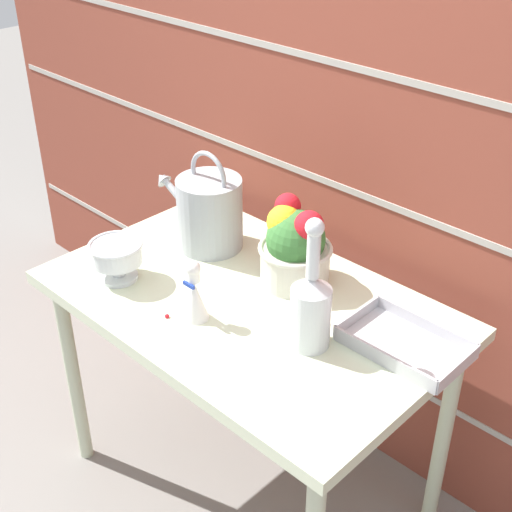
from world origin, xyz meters
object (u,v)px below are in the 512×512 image
at_px(crystal_pedestal_bowl, 117,255).
at_px(figurine_vase, 195,295).
at_px(glass_decanter, 311,305).
at_px(flower_planter, 295,246).
at_px(wire_tray, 405,344).
at_px(watering_can, 209,212).

xyz_separation_m(crystal_pedestal_bowl, figurine_vase, (0.29, 0.03, -0.01)).
bearing_deg(glass_decanter, figurine_vase, -156.64).
height_order(flower_planter, glass_decanter, glass_decanter).
relative_size(crystal_pedestal_bowl, figurine_vase, 0.89).
bearing_deg(glass_decanter, crystal_pedestal_bowl, -165.55).
bearing_deg(wire_tray, crystal_pedestal_bowl, -158.45).
distance_m(figurine_vase, wire_tray, 0.54).
height_order(crystal_pedestal_bowl, figurine_vase, figurine_vase).
height_order(glass_decanter, wire_tray, glass_decanter).
height_order(crystal_pedestal_bowl, wire_tray, crystal_pedestal_bowl).
distance_m(glass_decanter, figurine_vase, 0.31).
distance_m(watering_can, glass_decanter, 0.55).
bearing_deg(crystal_pedestal_bowl, flower_planter, 42.72).
relative_size(watering_can, wire_tray, 1.13).
height_order(crystal_pedestal_bowl, glass_decanter, glass_decanter).
bearing_deg(crystal_pedestal_bowl, glass_decanter, 14.45).
bearing_deg(flower_planter, glass_decanter, -40.85).
bearing_deg(wire_tray, figurine_vase, -149.49).
bearing_deg(crystal_pedestal_bowl, wire_tray, 21.55).
relative_size(watering_can, figurine_vase, 1.99).
height_order(flower_planter, wire_tray, flower_planter).
bearing_deg(watering_can, wire_tray, -0.58).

